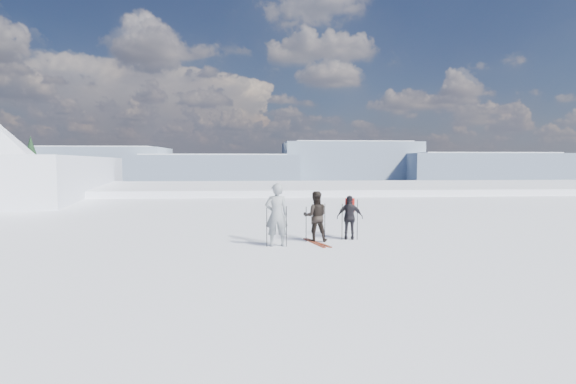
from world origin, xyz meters
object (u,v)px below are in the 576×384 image
(skier_grey, at_px, (277,215))
(skier_dark, at_px, (315,216))
(skis_loose, at_px, (316,243))
(skier_pack, at_px, (350,218))

(skier_grey, height_order, skier_dark, skier_grey)
(skier_grey, xyz_separation_m, skier_dark, (1.33, 0.75, -0.15))
(skier_dark, distance_m, skis_loose, 0.90)
(skier_grey, distance_m, skier_pack, 2.73)
(skier_dark, height_order, skis_loose, skier_dark)
(skier_pack, xyz_separation_m, skis_loose, (-1.23, -0.60, -0.73))
(skier_grey, bearing_deg, skis_loose, -167.57)
(skier_grey, bearing_deg, skier_dark, -154.56)
(skier_dark, distance_m, skier_pack, 1.23)
(skier_grey, bearing_deg, skier_pack, -162.71)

